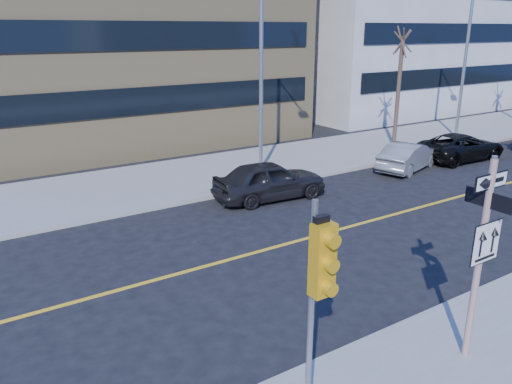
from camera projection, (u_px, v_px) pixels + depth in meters
ground at (373, 305)px, 11.96m from camera, size 120.00×120.00×0.00m
far_sidewalk at (441, 135)px, 30.77m from camera, size 66.00×6.00×0.15m
road_centerline at (507, 183)px, 21.31m from camera, size 40.00×0.14×0.01m
sign_pole at (481, 249)px, 9.19m from camera, size 0.92×0.92×4.06m
traffic_signal at (320, 280)px, 6.83m from camera, size 0.32×0.45×4.00m
parked_car_a at (270, 180)px, 19.19m from camera, size 2.16×4.56×1.51m
parked_car_b at (408, 156)px, 23.19m from camera, size 2.51×4.22×1.31m
parked_car_c at (461, 147)px, 25.02m from camera, size 2.46×4.89×1.33m
streetlight_a at (264, 67)px, 21.12m from camera, size 0.55×2.25×8.00m
streetlight_b at (469, 57)px, 28.31m from camera, size 0.55×2.25×8.00m
street_tree_west at (402, 44)px, 25.94m from camera, size 1.80×1.80×6.35m
building_grey_mid at (377, 13)px, 41.12m from camera, size 20.00×16.00×15.00m
building_grey_far at (496, 12)px, 54.15m from camera, size 18.00×18.00×16.00m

